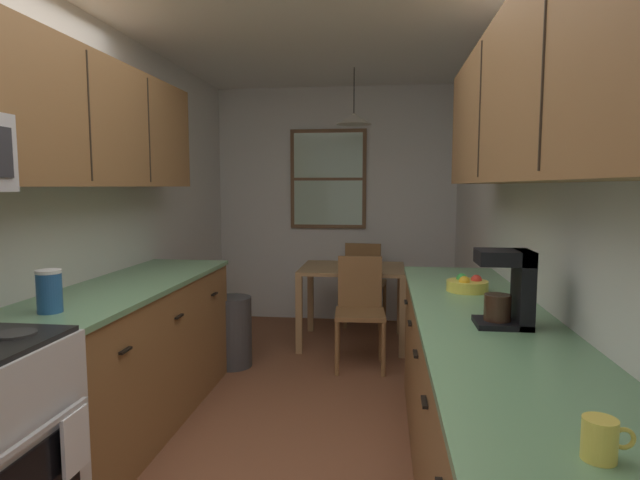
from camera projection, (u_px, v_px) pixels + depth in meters
name	position (u px, v px, depth m)	size (l,w,h in m)	color
ground_plane	(296.00, 423.00, 3.28)	(12.00, 12.00, 0.00)	brown
wall_left	(86.00, 219.00, 3.31)	(0.10, 9.00, 2.55)	silver
wall_right	(527.00, 223.00, 2.98)	(0.10, 9.00, 2.55)	silver
wall_back	(336.00, 205.00, 5.76)	(4.40, 0.10, 2.55)	silver
counter_left	(132.00, 354.00, 3.21)	(0.64, 2.00, 0.90)	olive
upper_cabinets_left	(96.00, 125.00, 3.03)	(0.33, 2.08, 0.72)	olive
counter_right	(494.00, 436.00, 2.16)	(0.64, 3.34, 0.90)	olive
upper_cabinets_right	(549.00, 90.00, 1.95)	(0.33, 3.02, 0.69)	olive
dining_table	(353.00, 279.00, 4.88)	(0.96, 0.78, 0.73)	#A87F51
dining_chair_near	(360.00, 306.00, 4.29)	(0.43, 0.43, 0.90)	olive
dining_chair_far	(364.00, 280.00, 5.48)	(0.45, 0.45, 0.90)	olive
pendant_light	(354.00, 119.00, 4.73)	(0.32, 0.32, 0.51)	black
back_window	(328.00, 179.00, 5.67)	(0.83, 0.05, 1.07)	brown
trash_bin	(232.00, 332.00, 4.29)	(0.32, 0.32, 0.58)	#3F3F42
storage_canister	(49.00, 291.00, 2.41)	(0.11, 0.11, 0.20)	#265999
dish_towel	(76.00, 442.00, 2.01)	(0.02, 0.16, 0.24)	white
coffee_maker	(511.00, 287.00, 2.16)	(0.22, 0.18, 0.32)	black
mug_by_coffeemaker	(601.00, 439.00, 1.11)	(0.11, 0.07, 0.09)	#E5CC4C
fruit_bowl	(467.00, 285.00, 2.90)	(0.23, 0.23, 0.09)	#E5D14C
table_serving_bowl	(362.00, 262.00, 4.96)	(0.21, 0.21, 0.06)	#E0D14C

